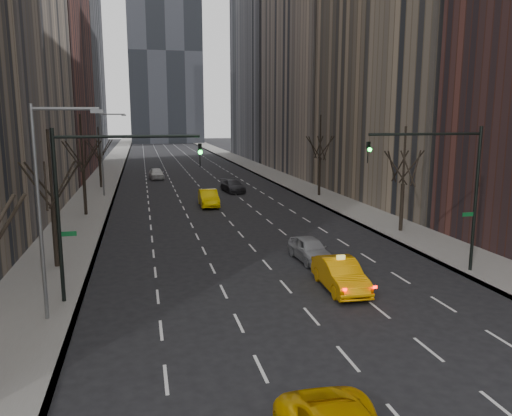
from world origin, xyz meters
TOP-DOWN VIEW (x-y plane):
  - sidewalk_left at (-12.25, 70.00)m, footprint 4.50×320.00m
  - sidewalk_right at (12.25, 70.00)m, footprint 4.50×320.00m
  - bld_left_far at (-21.50, 66.00)m, footprint 14.00×28.00m
  - bld_left_deep at (-21.50, 96.00)m, footprint 14.00×30.00m
  - bld_right_far at (21.50, 64.00)m, footprint 14.00×28.00m
  - bld_right_deep at (21.50, 95.00)m, footprint 14.00×30.00m
  - tree_lw_b at (-12.00, 18.00)m, footprint 3.36×3.50m
  - tree_lw_c at (-12.00, 34.00)m, footprint 3.36×3.50m
  - tree_lw_d at (-12.00, 52.00)m, footprint 3.36×3.50m
  - tree_rw_b at (12.00, 22.00)m, footprint 3.36×3.50m
  - tree_rw_c at (12.00, 40.00)m, footprint 3.36×3.50m
  - traffic_mast_left at (-9.11, 12.00)m, footprint 6.69×0.39m
  - traffic_mast_right at (9.11, 12.00)m, footprint 6.69×0.39m
  - streetlight_near at (-10.84, 10.00)m, footprint 2.83×0.22m
  - streetlight_far at (-10.84, 45.00)m, footprint 2.83×0.22m
  - taxi_sedan at (2.56, 11.00)m, footprint 1.86×4.85m
  - silver_sedan_ahead at (2.78, 16.28)m, footprint 1.92×4.33m
  - far_taxi at (-0.74, 36.54)m, footprint 1.81×4.95m
  - far_suv_grey at (3.29, 45.40)m, footprint 2.57×5.10m
  - far_car_white at (-5.03, 60.12)m, footprint 2.17×4.75m

SIDE VIEW (x-z plane):
  - sidewalk_left at x=-12.25m, z-range 0.00..0.15m
  - sidewalk_right at x=12.25m, z-range 0.00..0.15m
  - far_suv_grey at x=3.29m, z-range 0.00..1.42m
  - silver_sedan_ahead at x=2.78m, z-range 0.00..1.45m
  - taxi_sedan at x=2.56m, z-range 0.00..1.58m
  - far_car_white at x=-5.03m, z-range 0.00..1.58m
  - far_taxi at x=-0.74m, z-range 0.00..1.62m
  - tree_lw_d at x=-12.00m, z-range -0.12..7.24m
  - tree_lw_b at x=-12.00m, z-range -0.19..7.63m
  - tree_rw_b at x=12.00m, z-range -0.19..7.63m
  - tree_lw_c at x=-12.00m, z-range -0.33..8.41m
  - tree_rw_c at x=12.00m, z-range -0.33..8.41m
  - traffic_mast_left at x=-9.11m, z-range 1.49..9.49m
  - traffic_mast_right at x=9.11m, z-range 1.49..9.49m
  - streetlight_near at x=-10.84m, z-range 1.12..10.12m
  - streetlight_far at x=-10.84m, z-range 1.12..10.12m
  - bld_left_far at x=-21.50m, z-range 0.00..44.00m
  - bld_right_far at x=21.50m, z-range 0.00..50.00m
  - bld_right_deep at x=21.50m, z-range 0.00..58.00m
  - bld_left_deep at x=-21.50m, z-range 0.00..60.00m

